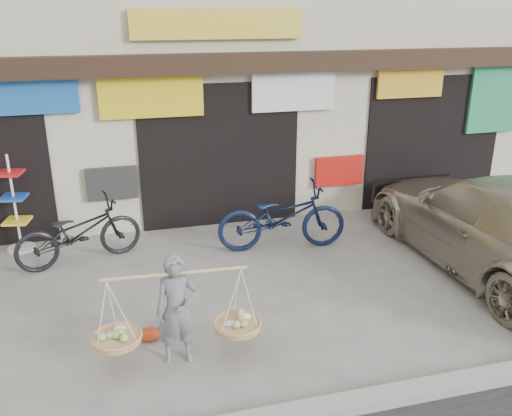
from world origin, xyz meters
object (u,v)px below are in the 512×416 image
object	(u,v)px
display_rack	(16,212)
street_vendor	(177,315)
bike_0	(79,232)
suv	(496,223)
bike_2	(282,217)

from	to	relation	value
display_rack	street_vendor	bearing A→B (deg)	-59.74
bike_0	display_rack	distance (m)	1.32
street_vendor	bike_0	size ratio (longest dim) A/B	0.97
suv	street_vendor	bearing A→B (deg)	12.17
bike_2	display_rack	xyz separation A→B (m)	(-4.40, 1.12, 0.10)
bike_2	display_rack	bearing A→B (deg)	81.31
bike_0	bike_2	xyz separation A→B (m)	(3.36, -0.32, 0.05)
display_rack	suv	bearing A→B (deg)	-19.86
street_vendor	suv	world-z (taller)	suv
bike_2	street_vendor	bearing A→B (deg)	147.66
bike_0	bike_2	world-z (taller)	bike_2
bike_0	suv	size ratio (longest dim) A/B	0.38
suv	bike_2	bearing A→B (deg)	-27.85
display_rack	bike_2	bearing A→B (deg)	-14.29
suv	display_rack	distance (m)	7.92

